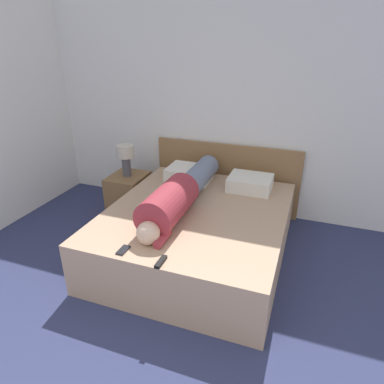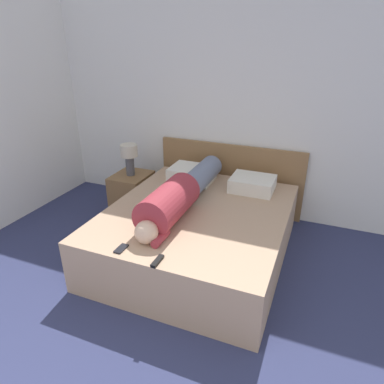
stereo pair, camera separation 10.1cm
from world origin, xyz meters
TOP-DOWN VIEW (x-y plane):
  - wall_back at (0.00, 3.93)m, footprint 5.80×0.06m
  - bed at (-0.03, 2.78)m, footprint 1.67×1.93m
  - headboard at (-0.03, 3.86)m, footprint 1.79×0.04m
  - nightstand at (-1.11, 3.33)m, footprint 0.41×0.48m
  - table_lamp at (-1.11, 3.33)m, footprint 0.20×0.20m
  - person_lying at (-0.20, 2.76)m, footprint 0.33×1.70m
  - pillow_near_headboard at (-0.36, 3.43)m, footprint 0.48×0.38m
  - pillow_second at (0.35, 3.43)m, footprint 0.46×0.38m
  - tv_remote at (0.00, 1.88)m, footprint 0.04×0.15m
  - cell_phone at (-0.34, 1.93)m, footprint 0.06×0.13m

SIDE VIEW (x-z plane):
  - nightstand at x=-1.11m, z-range 0.00..0.50m
  - bed at x=-0.03m, z-range 0.00..0.50m
  - headboard at x=-0.03m, z-range 0.00..0.85m
  - cell_phone at x=-0.34m, z-range 0.50..0.52m
  - tv_remote at x=0.00m, z-range 0.50..0.53m
  - pillow_second at x=0.35m, z-range 0.50..0.65m
  - pillow_near_headboard at x=-0.36m, z-range 0.50..0.67m
  - person_lying at x=-0.20m, z-range 0.48..0.81m
  - table_lamp at x=-1.11m, z-range 0.56..0.94m
  - wall_back at x=0.00m, z-range 0.00..2.60m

